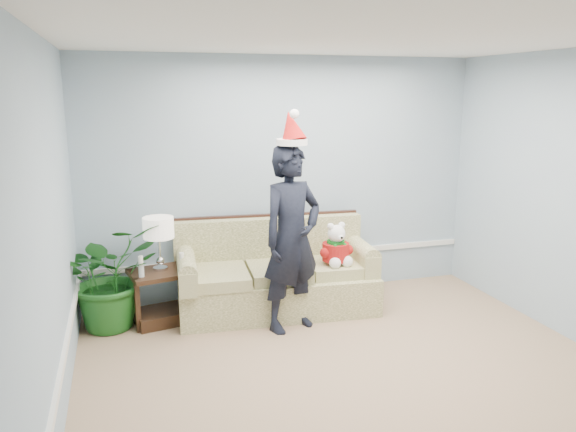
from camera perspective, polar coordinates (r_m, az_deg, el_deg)
The scene contains 10 objects.
room_shell at distance 4.03m, azimuth 9.71°, elevation -1.44°, with size 4.54×5.04×2.74m.
wainscot_trim at distance 5.06m, azimuth -9.05°, elevation -9.19°, with size 4.49×4.99×0.06m.
sofa at distance 6.09m, azimuth -1.29°, elevation -6.27°, with size 2.15×1.05×0.98m.
side_table at distance 5.92m, azimuth -12.83°, elevation -8.55°, with size 0.65×0.58×0.55m.
table_lamp at distance 5.73m, azimuth -13.02°, elevation -1.39°, with size 0.31×0.31×0.54m.
candle_pair at distance 5.65m, azimuth -12.71°, elevation -4.92°, with size 0.44×0.05×0.21m.
houseplant at distance 5.84m, azimuth -17.65°, elevation -5.82°, with size 0.96×0.83×1.06m, color #19551A.
man at distance 5.44m, azimuth 0.38°, elevation -2.33°, with size 0.67×0.44×1.83m, color black.
santa_hat at distance 5.28m, azimuth 0.35°, elevation 8.81°, with size 0.39×0.42×0.34m.
teddy_bear at distance 5.96m, azimuth 4.91°, elevation -3.39°, with size 0.32×0.34×0.46m.
Camera 1 is at (-1.76, -3.50, 2.31)m, focal length 35.00 mm.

